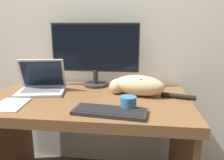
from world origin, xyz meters
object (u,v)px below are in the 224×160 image
object	(u,v)px
monitor	(95,51)
laptop	(42,86)
cat	(137,85)
external_keyboard	(110,111)
coffee_mug	(128,103)

from	to	relation	value
monitor	laptop	xyz separation A→B (m)	(-0.34, -0.22, -0.22)
monitor	cat	distance (m)	0.43
external_keyboard	monitor	bearing A→B (deg)	115.06
cat	coffee_mug	size ratio (longest dim) A/B	6.16
monitor	cat	bearing A→B (deg)	-31.76
monitor	coffee_mug	distance (m)	0.60
cat	coffee_mug	xyz separation A→B (m)	(-0.05, -0.28, -0.03)
monitor	external_keyboard	size ratio (longest dim) A/B	1.63
cat	coffee_mug	bearing A→B (deg)	-84.10
external_keyboard	cat	xyz separation A→B (m)	(0.14, 0.34, 0.06)
cat	coffee_mug	distance (m)	0.29
laptop	coffee_mug	world-z (taller)	laptop
external_keyboard	coffee_mug	distance (m)	0.12
external_keyboard	coffee_mug	bearing A→B (deg)	39.43
monitor	cat	xyz separation A→B (m)	(0.33, -0.20, -0.20)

